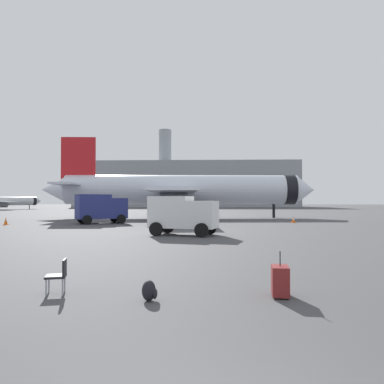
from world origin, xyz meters
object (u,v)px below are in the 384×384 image
(service_truck, at_px, (101,207))
(traveller_backpack, at_px, (149,291))
(cargo_van, at_px, (183,213))
(safety_cone_near, at_px, (6,221))
(airplane_taxiing, at_px, (1,201))
(safety_cone_mid, at_px, (293,220))
(rolling_suitcase, at_px, (280,281))
(gate_chair, at_px, (59,274))
(airplane_at_gate, at_px, (181,190))

(service_truck, distance_m, traveller_backpack, 30.12)
(cargo_van, bearing_deg, safety_cone_near, 150.42)
(airplane_taxiing, distance_m, safety_cone_mid, 79.30)
(airplane_taxiing, bearing_deg, service_truck, -53.24)
(rolling_suitcase, bearing_deg, cargo_van, 102.18)
(safety_cone_mid, distance_m, traveller_backpack, 32.30)
(traveller_backpack, bearing_deg, gate_chair, 166.66)
(airplane_at_gate, relative_size, service_truck, 6.82)
(cargo_van, distance_m, rolling_suitcase, 16.30)
(gate_chair, bearing_deg, airplane_taxiing, 119.96)
(cargo_van, xyz_separation_m, traveller_backpack, (0.32, -16.40, -1.22))
(service_truck, xyz_separation_m, gate_chair, (6.96, -28.04, -1.11))
(gate_chair, bearing_deg, rolling_suitcase, -0.54)
(cargo_van, relative_size, traveller_backpack, 9.93)
(safety_cone_mid, bearing_deg, airplane_at_gate, 141.63)
(airplane_taxiing, xyz_separation_m, safety_cone_near, (31.91, -56.32, -1.70))
(service_truck, bearing_deg, airplane_taxiing, 126.76)
(airplane_taxiing, height_order, traveller_backpack, airplane_taxiing)
(traveller_backpack, bearing_deg, airplane_at_gate, 93.08)
(airplane_at_gate, relative_size, airplane_taxiing, 2.18)
(service_truck, xyz_separation_m, safety_cone_mid, (19.51, 2.05, -1.31))
(service_truck, distance_m, rolling_suitcase, 30.75)
(cargo_van, bearing_deg, traveller_backpack, -88.88)
(safety_cone_near, height_order, rolling_suitcase, rolling_suitcase)
(safety_cone_mid, distance_m, rolling_suitcase, 30.96)
(airplane_at_gate, bearing_deg, service_truck, -121.13)
(airplane_taxiing, height_order, safety_cone_mid, airplane_taxiing)
(airplane_taxiing, bearing_deg, safety_cone_mid, -40.96)
(safety_cone_mid, xyz_separation_m, traveller_backpack, (-10.19, -30.65, -0.06))
(airplane_at_gate, height_order, cargo_van, airplane_at_gate)
(service_truck, relative_size, safety_cone_mid, 8.69)
(rolling_suitcase, bearing_deg, service_truck, 113.88)
(airplane_taxiing, relative_size, rolling_suitcase, 14.91)
(airplane_at_gate, xyz_separation_m, service_truck, (-7.15, -11.84, -2.05))
(airplane_at_gate, height_order, safety_cone_near, airplane_at_gate)
(safety_cone_near, xyz_separation_m, rolling_suitcase, (20.88, -25.80, 0.04))
(safety_cone_mid, bearing_deg, gate_chair, -112.64)
(safety_cone_mid, xyz_separation_m, rolling_suitcase, (-7.08, -30.14, 0.09))
(rolling_suitcase, bearing_deg, safety_cone_mid, 76.79)
(cargo_van, relative_size, gate_chair, 5.54)
(safety_cone_near, height_order, safety_cone_mid, safety_cone_near)
(safety_cone_near, bearing_deg, airplane_at_gate, 42.18)
(traveller_backpack, relative_size, gate_chair, 0.56)
(service_truck, relative_size, safety_cone_near, 7.30)
(airplane_taxiing, distance_m, cargo_van, 82.60)
(service_truck, height_order, rolling_suitcase, service_truck)
(service_truck, relative_size, rolling_suitcase, 4.77)
(safety_cone_near, bearing_deg, cargo_van, -29.58)
(safety_cone_mid, xyz_separation_m, gate_chair, (-12.55, -30.09, 0.20))
(service_truck, bearing_deg, safety_cone_near, -164.82)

